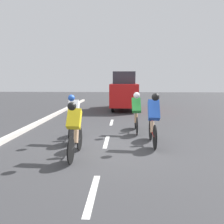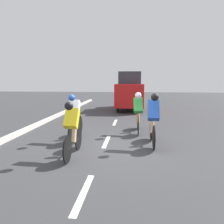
# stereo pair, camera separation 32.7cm
# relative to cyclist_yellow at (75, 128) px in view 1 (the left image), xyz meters

# --- Properties ---
(ground_plane) EXTENTS (60.00, 60.00, 0.00)m
(ground_plane) POSITION_rel_cyclist_yellow_xyz_m (-0.68, -1.02, -0.74)
(ground_plane) COLOR #38383A
(lane_stripe_near) EXTENTS (0.12, 1.40, 0.01)m
(lane_stripe_near) POSITION_rel_cyclist_yellow_xyz_m (-0.68, 1.77, -0.74)
(lane_stripe_near) COLOR white
(lane_stripe_near) RESTS_ON ground
(lane_stripe_mid) EXTENTS (0.12, 1.40, 0.01)m
(lane_stripe_mid) POSITION_rel_cyclist_yellow_xyz_m (-0.68, -1.43, -0.74)
(lane_stripe_mid) COLOR white
(lane_stripe_mid) RESTS_ON ground
(lane_stripe_far) EXTENTS (0.12, 1.40, 0.01)m
(lane_stripe_far) POSITION_rel_cyclist_yellow_xyz_m (-0.68, -4.63, -0.74)
(lane_stripe_far) COLOR white
(lane_stripe_far) RESTS_ON ground
(curb) EXTENTS (0.20, 27.53, 0.14)m
(curb) POSITION_rel_cyclist_yellow_xyz_m (2.52, -1.43, -0.67)
(curb) COLOR beige
(curb) RESTS_ON ground
(cyclist_yellow) EXTENTS (0.32, 1.67, 1.43)m
(cyclist_yellow) POSITION_rel_cyclist_yellow_xyz_m (0.00, 0.00, 0.00)
(cyclist_yellow) COLOR black
(cyclist_yellow) RESTS_ON ground
(cyclist_white) EXTENTS (0.34, 1.72, 1.49)m
(cyclist_white) POSITION_rel_cyclist_yellow_xyz_m (0.36, -1.56, 0.03)
(cyclist_white) COLOR black
(cyclist_white) RESTS_ON ground
(cyclist_blue) EXTENTS (0.33, 1.66, 1.57)m
(cyclist_blue) POSITION_rel_cyclist_yellow_xyz_m (-2.09, -1.14, 0.08)
(cyclist_blue) COLOR black
(cyclist_blue) RESTS_ON ground
(cyclist_green) EXTENTS (0.34, 1.67, 1.51)m
(cyclist_green) POSITION_rel_cyclist_yellow_xyz_m (-1.68, -2.74, 0.06)
(cyclist_green) COLOR black
(cyclist_green) RESTS_ON ground
(support_car) EXTENTS (1.70, 3.97, 2.47)m
(support_car) POSITION_rel_cyclist_yellow_xyz_m (-1.26, -9.24, 0.47)
(support_car) COLOR black
(support_car) RESTS_ON ground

